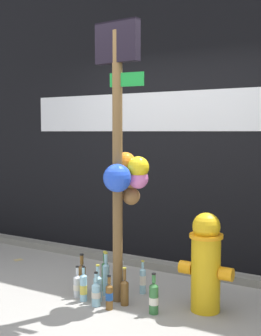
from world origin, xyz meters
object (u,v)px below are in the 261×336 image
(bottle_2, at_px, (96,293))
(bottle_5, at_px, (143,280))
(bottle_1, at_px, (83,287))
(bottle_11, at_px, (154,298))
(bottle_4, at_px, (82,278))
(bottle_7, at_px, (125,291))
(bottle_8, at_px, (77,285))
(bottle_3, at_px, (121,274))
(memorial_post, at_px, (123,151))
(bottle_10, at_px, (98,287))
(bottle_6, at_px, (105,275))
(bottle_0, at_px, (106,278))
(fire_hydrant, at_px, (206,262))
(bottle_9, at_px, (109,296))

(bottle_2, height_order, bottle_5, bottle_5)
(bottle_1, bearing_deg, bottle_11, 5.91)
(bottle_4, xyz_separation_m, bottle_7, (0.50, -0.04, -0.02))
(bottle_5, bearing_deg, bottle_8, -141.12)
(bottle_4, bearing_deg, bottle_3, 38.24)
(bottle_2, bearing_deg, memorial_post, 55.88)
(memorial_post, bearing_deg, bottle_8, -163.16)
(bottle_4, distance_m, bottle_11, 0.82)
(memorial_post, xyz_separation_m, bottle_10, (-0.20, -0.12, -1.24))
(bottle_6, height_order, bottle_7, bottle_6)
(bottle_0, xyz_separation_m, bottle_11, (0.59, -0.15, -0.03))
(fire_hydrant, relative_size, bottle_9, 2.83)
(bottle_4, xyz_separation_m, bottle_9, (0.44, -0.19, -0.03))
(bottle_2, bearing_deg, bottle_11, 11.96)
(bottle_5, height_order, bottle_11, bottle_11)
(bottle_3, distance_m, bottle_10, 0.32)
(memorial_post, bearing_deg, fire_hydrant, 13.63)
(fire_hydrant, height_order, bottle_8, fire_hydrant)
(bottle_1, xyz_separation_m, bottle_3, (0.17, 0.38, 0.05))
(memorial_post, xyz_separation_m, bottle_7, (0.06, -0.07, -1.24))
(fire_hydrant, distance_m, bottle_10, 1.02)
(memorial_post, distance_m, bottle_2, 1.29)
(bottle_0, distance_m, bottle_1, 0.25)
(bottle_8, bearing_deg, bottle_6, 63.47)
(fire_hydrant, height_order, bottle_4, fire_hydrant)
(fire_hydrant, bearing_deg, bottle_2, -155.63)
(bottle_3, bearing_deg, memorial_post, -52.46)
(bottle_1, bearing_deg, bottle_8, 154.66)
(bottle_3, relative_size, bottle_9, 1.39)
(bottle_1, relative_size, bottle_5, 1.01)
(memorial_post, xyz_separation_m, fire_hydrant, (0.73, 0.18, -0.94))
(bottle_1, bearing_deg, bottle_5, 49.75)
(bottle_5, bearing_deg, bottle_9, -97.23)
(bottle_4, height_order, bottle_11, bottle_4)
(bottle_10, xyz_separation_m, bottle_11, (0.57, 0.01, 0.01))
(bottle_0, relative_size, bottle_5, 1.28)
(bottle_9, relative_size, bottle_10, 0.89)
(bottle_11, bearing_deg, bottle_9, -162.57)
(fire_hydrant, xyz_separation_m, bottle_4, (-1.17, -0.21, -0.28))
(bottle_10, height_order, bottle_11, bottle_11)
(bottle_7, xyz_separation_m, bottle_10, (-0.26, -0.05, 0.00))
(fire_hydrant, relative_size, bottle_0, 2.08)
(bottle_8, xyz_separation_m, bottle_11, (0.80, 0.02, 0.03))
(memorial_post, height_order, bottle_10, memorial_post)
(bottle_5, distance_m, bottle_9, 0.49)
(bottle_6, distance_m, bottle_11, 0.71)
(memorial_post, relative_size, bottle_10, 7.37)
(bottle_3, bearing_deg, bottle_2, -89.63)
(memorial_post, xyz_separation_m, bottle_11, (0.37, -0.11, -1.23))
(bottle_2, distance_m, bottle_9, 0.15)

